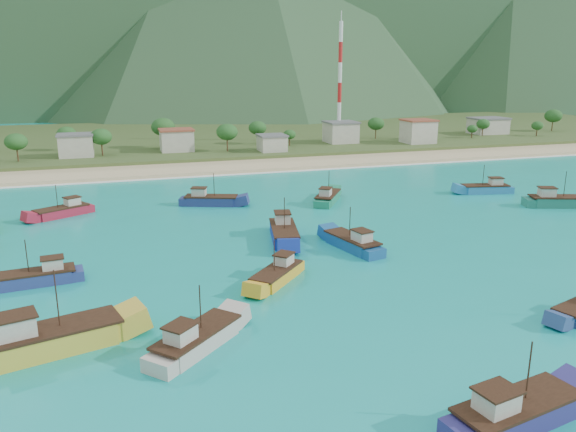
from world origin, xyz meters
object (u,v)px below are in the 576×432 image
object	(u,v)px
boat_8	(210,201)
boat_10	(486,189)
boat_17	(515,415)
boat_19	(353,244)
boat_20	(196,342)
boat_0	(63,212)
boat_7	(49,341)
boat_16	(284,234)
boat_28	(558,202)
boat_15	(37,278)
radio_tower	(340,83)
boat_6	(277,276)
boat_23	(328,198)

from	to	relation	value
boat_8	boat_10	xyz separation A→B (m)	(55.75, -6.66, -0.04)
boat_8	boat_10	size ratio (longest dim) A/B	1.04
boat_17	boat_19	size ratio (longest dim) A/B	1.07
boat_20	boat_19	bearing A→B (deg)	88.45
boat_17	boat_19	distance (m)	41.10
boat_0	boat_19	size ratio (longest dim) A/B	0.92
boat_20	boat_7	bearing A→B (deg)	-148.46
boat_16	boat_28	bearing A→B (deg)	-163.71
boat_20	boat_28	world-z (taller)	boat_28
boat_8	boat_20	size ratio (longest dim) A/B	1.12
boat_10	boat_28	size ratio (longest dim) A/B	0.88
boat_10	boat_15	bearing A→B (deg)	119.40
radio_tower	boat_20	distance (m)	139.31
radio_tower	boat_15	xyz separation A→B (m)	(-80.23, -100.25, -19.38)
boat_15	boat_20	bearing A→B (deg)	-150.63
boat_0	boat_10	bearing A→B (deg)	-124.35
boat_6	boat_17	xyz separation A→B (m)	(8.39, -32.21, 0.19)
boat_8	boat_19	world-z (taller)	boat_8
boat_7	boat_8	distance (m)	56.18
boat_15	boat_16	distance (m)	34.25
boat_17	boat_19	world-z (taller)	boat_17
boat_8	boat_20	xyz separation A→B (m)	(-10.79, -54.56, -0.01)
boat_17	boat_23	bearing A→B (deg)	159.27
boat_7	boat_28	world-z (taller)	boat_7
boat_23	boat_16	bearing A→B (deg)	-92.66
boat_19	boat_20	size ratio (longest dim) A/B	1.11
radio_tower	boat_0	xyz separation A→B (m)	(-79.46, -67.62, -19.38)
boat_17	boat_28	size ratio (longest dim) A/B	0.97
boat_6	boat_15	xyz separation A→B (m)	(-27.59, 7.68, 0.05)
boat_15	boat_20	size ratio (longest dim) A/B	1.04
boat_6	boat_28	bearing A→B (deg)	-118.06
boat_16	boat_23	bearing A→B (deg)	-114.68
boat_16	boat_20	xyz separation A→B (m)	(-17.61, -29.77, -0.13)
radio_tower	boat_16	bearing A→B (deg)	-117.00
boat_0	boat_28	bearing A→B (deg)	-132.97
boat_16	boat_19	world-z (taller)	boat_16
boat_7	boat_23	bearing A→B (deg)	120.52
boat_16	boat_23	world-z (taller)	boat_16
boat_10	boat_7	bearing A→B (deg)	130.93
boat_16	boat_19	distance (m)	10.80
boat_19	boat_23	world-z (taller)	boat_19
boat_7	boat_23	world-z (taller)	boat_7
boat_7	boat_10	bearing A→B (deg)	104.01
boat_15	boat_19	world-z (taller)	boat_19
radio_tower	boat_0	bearing A→B (deg)	-139.60
boat_15	boat_23	world-z (taller)	boat_23
boat_17	boat_7	bearing A→B (deg)	-133.89
boat_23	boat_20	bearing A→B (deg)	-89.28
boat_7	boat_20	distance (m)	13.25
boat_0	boat_20	world-z (taller)	boat_20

